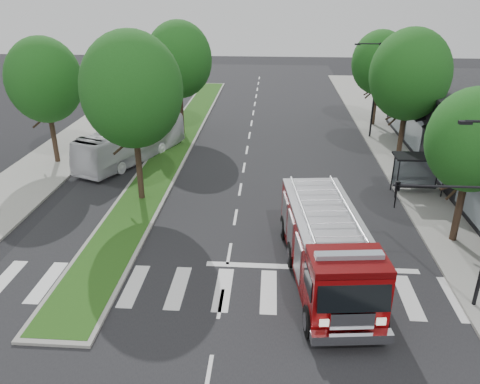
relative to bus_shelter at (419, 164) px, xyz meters
The scene contains 15 objects.
ground 14.00m from the bus_shelter, 143.97° to the right, with size 140.00×140.00×0.00m, color black.
sidewalk_right 3.00m from the bus_shelter, 54.94° to the left, with size 5.00×80.00×0.15m, color gray.
sidewalk_left 25.84m from the bus_shelter, behind, with size 5.00×80.00×0.15m, color gray.
median 19.92m from the bus_shelter, 150.20° to the left, with size 3.00×50.00×0.15m.
bus_shelter is the anchor object (origin of this frame).
tree_right_near 7.06m from the bus_shelter, 87.21° to the right, with size 4.40×4.40×8.05m.
tree_right_mid 7.36m from the bus_shelter, 87.07° to the left, with size 5.60×5.60×9.72m.
tree_right_far 16.30m from the bus_shelter, 88.92° to the left, with size 5.00×5.00×8.73m.
tree_median_near 17.98m from the bus_shelter, behind, with size 5.80×5.80×10.16m.
tree_median_far 21.36m from the bus_shelter, 145.43° to the left, with size 5.60×5.60×9.72m.
tree_left_mid 25.82m from the bus_shelter, behind, with size 5.20×5.20×9.16m.
streetlight_right_near 12.05m from the bus_shelter, 97.76° to the right, with size 4.08×0.22×8.00m.
streetlight_right_far 12.13m from the bus_shelter, 94.11° to the left, with size 2.11×0.20×8.00m.
fire_engine 11.97m from the bus_shelter, 124.09° to the right, with size 3.96×10.06×3.40m.
city_bus 20.33m from the bus_shelter, 165.81° to the left, with size 2.45×10.47×2.92m, color silver.
Camera 1 is at (1.91, -19.95, 12.27)m, focal length 35.00 mm.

